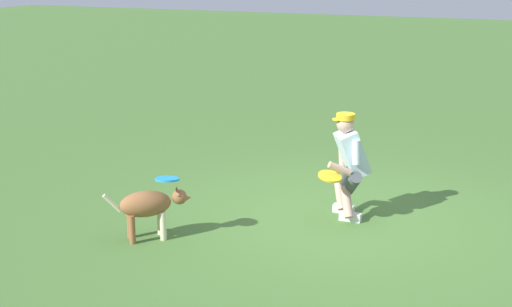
{
  "coord_description": "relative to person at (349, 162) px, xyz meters",
  "views": [
    {
      "loc": [
        -2.07,
        7.64,
        3.07
      ],
      "look_at": [
        0.88,
        0.62,
        0.9
      ],
      "focal_mm": 48.55,
      "sensor_mm": 36.0,
      "label": 1
    }
  ],
  "objects": [
    {
      "name": "dog",
      "position": [
        1.86,
        1.52,
        -0.3
      ],
      "size": [
        0.8,
        0.69,
        0.58
      ],
      "rotation": [
        0.0,
        0.0,
        3.85
      ],
      "color": "#905B36",
      "rests_on": "ground_plane"
    },
    {
      "name": "frisbee_held",
      "position": [
        0.13,
        0.37,
        -0.09
      ],
      "size": [
        0.34,
        0.33,
        0.1
      ],
      "primitive_type": "cylinder",
      "rotation": [
        0.07,
        0.21,
        2.92
      ],
      "color": "yellow",
      "rests_on": "person"
    },
    {
      "name": "ground_plane",
      "position": [
        0.02,
        0.12,
        -0.7
      ],
      "size": [
        60.0,
        60.0,
        0.0
      ],
      "primitive_type": "plane",
      "color": "#466F31"
    },
    {
      "name": "frisbee_flying",
      "position": [
        1.67,
        1.44,
        0.01
      ],
      "size": [
        0.38,
        0.38,
        0.06
      ],
      "primitive_type": "cylinder",
      "rotation": [
        -0.05,
        -0.09,
        2.24
      ],
      "color": "#1D96DD"
    },
    {
      "name": "person",
      "position": [
        0.0,
        0.0,
        0.0
      ],
      "size": [
        0.54,
        0.71,
        1.29
      ],
      "rotation": [
        0.0,
        0.0,
        0.57
      ],
      "color": "silver",
      "rests_on": "ground_plane"
    }
  ]
}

